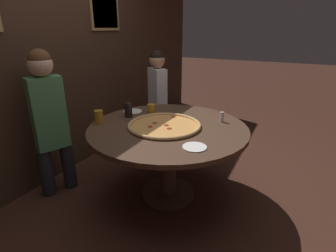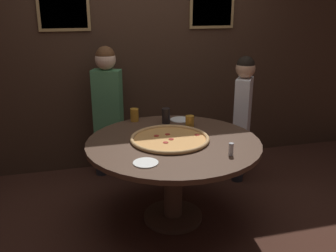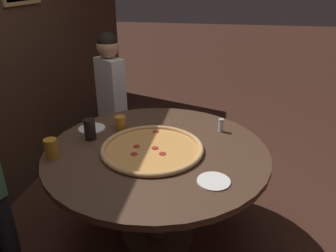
{
  "view_description": "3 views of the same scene",
  "coord_description": "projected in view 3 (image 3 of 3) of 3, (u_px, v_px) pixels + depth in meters",
  "views": [
    {
      "loc": [
        -2.0,
        -1.02,
        1.59
      ],
      "look_at": [
        -0.09,
        -0.04,
        0.78
      ],
      "focal_mm": 28.0,
      "sensor_mm": 36.0,
      "label": 1
    },
    {
      "loc": [
        -0.79,
        -2.81,
        1.85
      ],
      "look_at": [
        -0.02,
        0.11,
        0.84
      ],
      "focal_mm": 40.0,
      "sensor_mm": 36.0,
      "label": 2
    },
    {
      "loc": [
        -1.84,
        -0.4,
        1.77
      ],
      "look_at": [
        0.05,
        -0.07,
        0.89
      ],
      "focal_mm": 35.0,
      "sensor_mm": 36.0,
      "label": 3
    }
  ],
  "objects": [
    {
      "name": "condiment_shaker",
      "position": [
        221.0,
        125.0,
        2.36
      ],
      "size": [
        0.04,
        0.04,
        0.1
      ],
      "color": "silver",
      "rests_on": "dining_table"
    },
    {
      "name": "ground_plane",
      "position": [
        158.0,
        236.0,
        2.45
      ],
      "size": [
        24.0,
        24.0,
        0.0
      ],
      "primitive_type": "plane",
      "color": "#422319"
    },
    {
      "name": "white_plate_beside_cup",
      "position": [
        214.0,
        181.0,
        1.79
      ],
      "size": [
        0.18,
        0.18,
        0.01
      ],
      "primitive_type": "cylinder",
      "color": "white",
      "rests_on": "dining_table"
    },
    {
      "name": "dining_table",
      "position": [
        157.0,
        168.0,
        2.2
      ],
      "size": [
        1.46,
        1.46,
        0.74
      ],
      "color": "#4C3323",
      "rests_on": "ground_plane"
    },
    {
      "name": "drink_cup_near_right",
      "position": [
        120.0,
        123.0,
        2.39
      ],
      "size": [
        0.08,
        0.08,
        0.1
      ],
      "primitive_type": "cylinder",
      "color": "#BC7A23",
      "rests_on": "dining_table"
    },
    {
      "name": "diner_far_right",
      "position": [
        111.0,
        95.0,
        3.06
      ],
      "size": [
        0.29,
        0.34,
        1.33
      ],
      "rotation": [
        0.0,
        0.0,
        -2.17
      ],
      "color": "#232328",
      "rests_on": "ground_plane"
    },
    {
      "name": "drink_cup_front_edge",
      "position": [
        90.0,
        129.0,
        2.24
      ],
      "size": [
        0.08,
        0.08,
        0.15
      ],
      "primitive_type": "cylinder",
      "color": "black",
      "rests_on": "dining_table"
    },
    {
      "name": "drink_cup_by_shaker",
      "position": [
        51.0,
        148.0,
        2.01
      ],
      "size": [
        0.08,
        0.08,
        0.12
      ],
      "primitive_type": "cylinder",
      "color": "#BC7A23",
      "rests_on": "dining_table"
    },
    {
      "name": "white_plate_right_side",
      "position": [
        92.0,
        128.0,
        2.41
      ],
      "size": [
        0.2,
        0.2,
        0.01
      ],
      "primitive_type": "cylinder",
      "color": "white",
      "rests_on": "dining_table"
    },
    {
      "name": "giant_pizza",
      "position": [
        152.0,
        148.0,
        2.11
      ],
      "size": [
        0.67,
        0.67,
        0.03
      ],
      "color": "#E0994C",
      "rests_on": "dining_table"
    }
  ]
}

